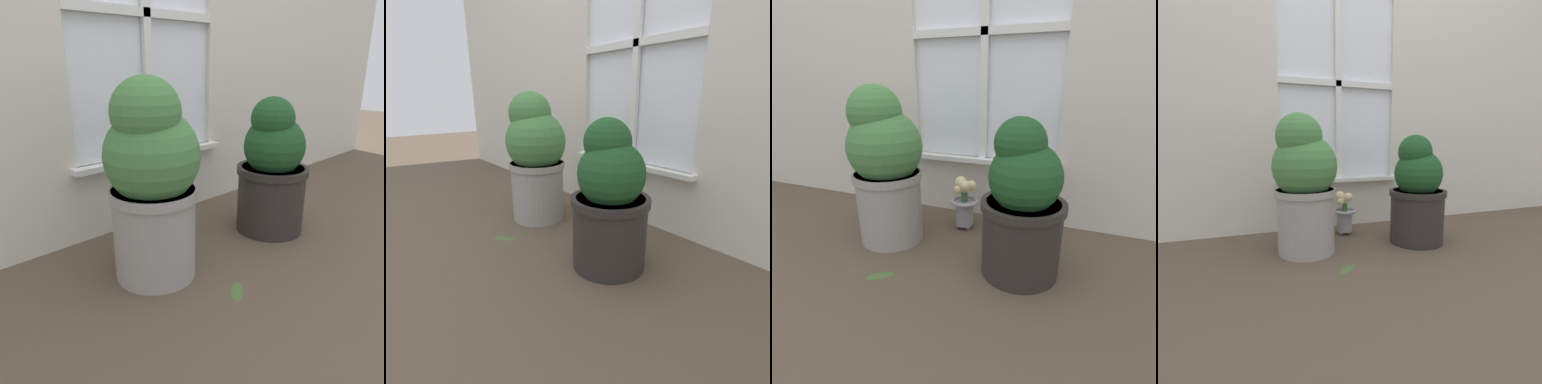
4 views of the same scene
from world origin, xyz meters
TOP-DOWN VIEW (x-y plane):
  - ground_plane at (0.00, 0.00)m, footprint 10.00×10.00m
  - wall_with_window at (0.00, 0.69)m, footprint 4.40×0.10m
  - potted_plant_left at (-0.31, 0.25)m, footprint 0.32×0.32m
  - potted_plant_right at (0.30, 0.20)m, footprint 0.31×0.31m
  - flower_vase at (-0.03, 0.48)m, footprint 0.14×0.14m
  - fallen_leaf at (-0.18, -0.02)m, footprint 0.11×0.10m

SIDE VIEW (x-z plane):
  - ground_plane at x=0.00m, z-range 0.00..0.00m
  - fallen_leaf at x=-0.18m, z-range 0.00..0.01m
  - flower_vase at x=-0.03m, z-range 0.01..0.27m
  - potted_plant_right at x=0.30m, z-range -0.02..0.58m
  - potted_plant_left at x=-0.31m, z-range 0.01..0.70m
  - wall_with_window at x=0.00m, z-range 0.01..2.51m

